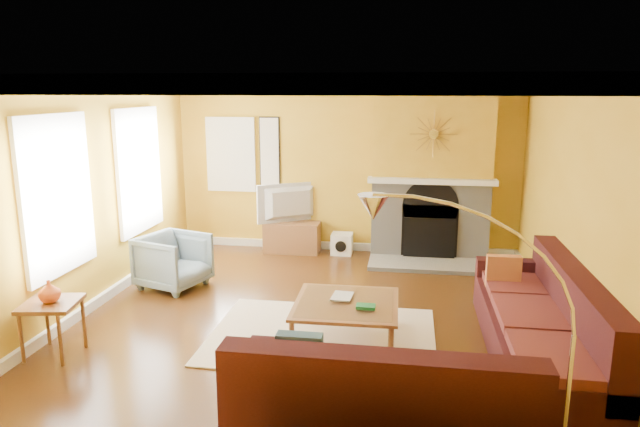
% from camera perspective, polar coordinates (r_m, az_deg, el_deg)
% --- Properties ---
extents(floor, '(5.50, 6.00, 0.02)m').
position_cam_1_polar(floor, '(6.69, -0.39, -10.70)').
color(floor, '#5A3313').
rests_on(floor, ground).
extents(ceiling, '(5.50, 6.00, 0.02)m').
position_cam_1_polar(ceiling, '(6.16, -0.43, 13.28)').
color(ceiling, white).
rests_on(ceiling, ground).
extents(wall_back, '(5.50, 0.02, 2.70)m').
position_cam_1_polar(wall_back, '(9.23, 2.61, 4.52)').
color(wall_back, gold).
rests_on(wall_back, ground).
extents(wall_front, '(5.50, 0.02, 2.70)m').
position_cam_1_polar(wall_front, '(3.46, -8.54, -9.23)').
color(wall_front, gold).
rests_on(wall_front, ground).
extents(wall_left, '(0.02, 6.00, 2.70)m').
position_cam_1_polar(wall_left, '(7.25, -22.48, 1.40)').
color(wall_left, gold).
rests_on(wall_left, ground).
extents(wall_right, '(0.02, 6.00, 2.70)m').
position_cam_1_polar(wall_right, '(6.45, 24.56, -0.05)').
color(wall_right, gold).
rests_on(wall_right, ground).
extents(baseboard, '(5.50, 6.00, 0.12)m').
position_cam_1_polar(baseboard, '(6.67, -0.39, -10.14)').
color(baseboard, white).
rests_on(baseboard, floor).
extents(crown_molding, '(5.50, 6.00, 0.12)m').
position_cam_1_polar(crown_molding, '(6.15, -0.42, 12.63)').
color(crown_molding, white).
rests_on(crown_molding, ceiling).
extents(window_left_near, '(0.06, 1.22, 1.72)m').
position_cam_1_polar(window_left_near, '(8.33, -17.74, 4.13)').
color(window_left_near, white).
rests_on(window_left_near, wall_left).
extents(window_left_far, '(0.06, 1.22, 1.72)m').
position_cam_1_polar(window_left_far, '(6.71, -24.91, 1.66)').
color(window_left_far, white).
rests_on(window_left_far, wall_left).
extents(window_back, '(0.82, 0.06, 1.22)m').
position_cam_1_polar(window_back, '(9.55, -8.88, 5.86)').
color(window_back, white).
rests_on(window_back, wall_back).
extents(wall_art, '(0.34, 0.04, 1.14)m').
position_cam_1_polar(wall_art, '(9.37, -5.07, 6.15)').
color(wall_art, white).
rests_on(wall_art, wall_back).
extents(fireplace, '(1.80, 0.40, 2.70)m').
position_cam_1_polar(fireplace, '(8.97, 11.08, 4.07)').
color(fireplace, '#999691').
rests_on(fireplace, floor).
extents(mantel, '(1.92, 0.22, 0.08)m').
position_cam_1_polar(mantel, '(8.75, 11.11, 3.20)').
color(mantel, white).
rests_on(mantel, fireplace).
extents(hearth, '(1.80, 0.70, 0.06)m').
position_cam_1_polar(hearth, '(8.73, 10.85, -5.05)').
color(hearth, '#999691').
rests_on(hearth, floor).
extents(sunburst, '(0.70, 0.04, 0.70)m').
position_cam_1_polar(sunburst, '(8.68, 11.30, 7.78)').
color(sunburst, olive).
rests_on(sunburst, fireplace).
extents(rug, '(2.40, 1.80, 0.02)m').
position_cam_1_polar(rug, '(6.29, 0.23, -12.10)').
color(rug, beige).
rests_on(rug, floor).
extents(sectional_sofa, '(3.00, 3.54, 0.90)m').
position_cam_1_polar(sectional_sofa, '(5.59, 11.00, -10.64)').
color(sectional_sofa, '#391215').
rests_on(sectional_sofa, floor).
extents(coffee_table, '(1.10, 1.10, 0.43)m').
position_cam_1_polar(coffee_table, '(6.14, 2.62, -10.65)').
color(coffee_table, white).
rests_on(coffee_table, floor).
extents(media_console, '(0.89, 0.40, 0.49)m').
position_cam_1_polar(media_console, '(9.29, -2.81, -2.38)').
color(media_console, brown).
rests_on(media_console, floor).
extents(tv, '(0.99, 0.72, 0.63)m').
position_cam_1_polar(tv, '(9.16, -2.85, 1.00)').
color(tv, black).
rests_on(tv, media_console).
extents(subwoofer, '(0.33, 0.33, 0.33)m').
position_cam_1_polar(subwoofer, '(9.20, 2.21, -3.03)').
color(subwoofer, white).
rests_on(subwoofer, floor).
extents(armchair, '(1.00, 0.99, 0.73)m').
position_cam_1_polar(armchair, '(7.87, -14.45, -4.63)').
color(armchair, gray).
rests_on(armchair, floor).
extents(side_table, '(0.59, 0.59, 0.56)m').
position_cam_1_polar(side_table, '(6.35, -25.11, -10.39)').
color(side_table, brown).
rests_on(side_table, floor).
extents(vase, '(0.27, 0.27, 0.22)m').
position_cam_1_polar(vase, '(6.22, -25.44, -7.04)').
color(vase, orange).
rests_on(vase, side_table).
extents(book, '(0.23, 0.30, 0.03)m').
position_cam_1_polar(book, '(6.17, 1.24, -8.23)').
color(book, white).
rests_on(book, coffee_table).
extents(arc_lamp, '(1.29, 0.36, 2.00)m').
position_cam_1_polar(arc_lamp, '(3.68, 15.32, -14.12)').
color(arc_lamp, silver).
rests_on(arc_lamp, floor).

